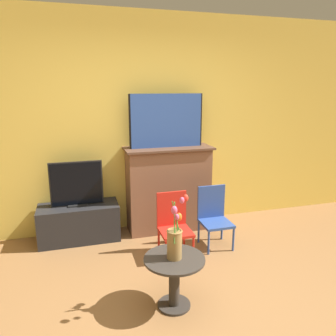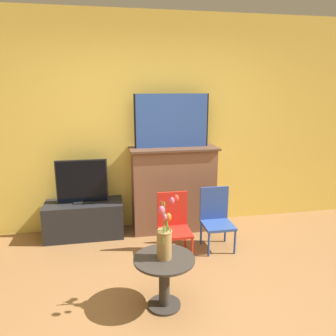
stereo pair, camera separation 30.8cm
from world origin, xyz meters
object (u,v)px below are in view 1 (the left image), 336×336
at_px(tv_monitor, 77,184).
at_px(chair_blue, 214,215).
at_px(painting, 166,121).
at_px(vase_tulips, 175,239).
at_px(chair_red, 174,223).

bearing_deg(tv_monitor, chair_blue, -20.42).
bearing_deg(chair_blue, painting, 124.34).
bearing_deg(vase_tulips, tv_monitor, 115.85).
height_order(chair_red, chair_blue, same).
relative_size(painting, chair_blue, 1.33).
height_order(painting, tv_monitor, painting).
xyz_separation_m(tv_monitor, chair_red, (1.00, -0.65, -0.33)).
xyz_separation_m(chair_red, vase_tulips, (-0.26, -0.87, 0.25)).
relative_size(painting, vase_tulips, 1.76).
xyz_separation_m(painting, chair_blue, (0.40, -0.59, -1.04)).
height_order(tv_monitor, vase_tulips, same).
height_order(chair_red, vase_tulips, vase_tulips).
bearing_deg(painting, chair_blue, -55.66).
bearing_deg(vase_tulips, painting, 76.68).
bearing_deg(painting, chair_red, -99.21).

